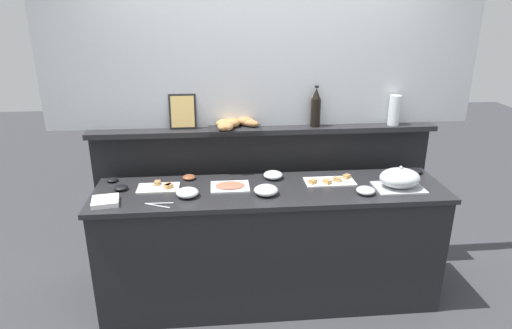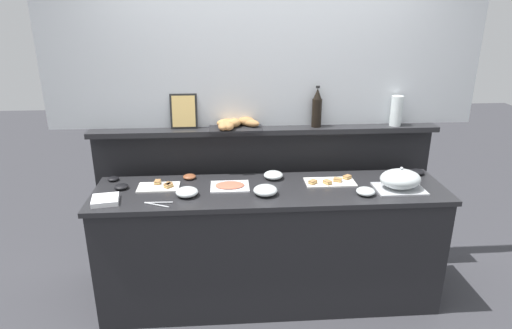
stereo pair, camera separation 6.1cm
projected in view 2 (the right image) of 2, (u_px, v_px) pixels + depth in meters
ground_plane at (263, 256)px, 4.03m from camera, size 12.00×12.00×0.00m
buffet_counter at (270, 246)px, 3.31m from camera, size 2.49×0.61×0.92m
back_ledge_unit at (264, 195)px, 3.69m from camera, size 2.69×0.22×1.26m
upper_wall_panel at (265, 36)px, 3.27m from camera, size 3.29×0.08×1.34m
sandwich_platter_rear at (330, 182)px, 3.24m from camera, size 0.36×0.18×0.04m
sandwich_platter_front at (160, 186)px, 3.16m from camera, size 0.29×0.17×0.04m
cold_cuts_platter at (230, 186)px, 3.17m from camera, size 0.27×0.21×0.02m
serving_cloche at (400, 180)px, 3.11m from camera, size 0.34×0.24×0.17m
glass_bowl_large at (187, 192)px, 3.02m from camera, size 0.15×0.15×0.06m
glass_bowl_medium at (273, 175)px, 3.32m from camera, size 0.14×0.14×0.06m
glass_bowl_small at (265, 191)px, 3.04m from camera, size 0.17×0.17×0.07m
glass_bowl_extra at (366, 192)px, 3.04m from camera, size 0.13×0.13×0.05m
condiment_bowl_teal at (113, 179)px, 3.28m from camera, size 0.08×0.08×0.03m
condiment_bowl_cream at (189, 177)px, 3.32m from camera, size 0.10×0.10×0.03m
condiment_bowl_dark at (121, 187)px, 3.14m from camera, size 0.10×0.10×0.03m
condiment_bowl_red at (417, 172)px, 3.40m from camera, size 0.11×0.11×0.04m
serving_tongs at (157, 204)px, 2.90m from camera, size 0.19×0.09×0.01m
napkin_stack at (105, 200)px, 2.93m from camera, size 0.20×0.20×0.03m
wine_bottle_dark at (317, 109)px, 3.40m from camera, size 0.08×0.08×0.32m
bread_basket at (235, 124)px, 3.37m from camera, size 0.40×0.29×0.08m
framed_picture at (184, 111)px, 3.36m from camera, size 0.20×0.05×0.26m
water_carafe at (396, 111)px, 3.44m from camera, size 0.09×0.09×0.23m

